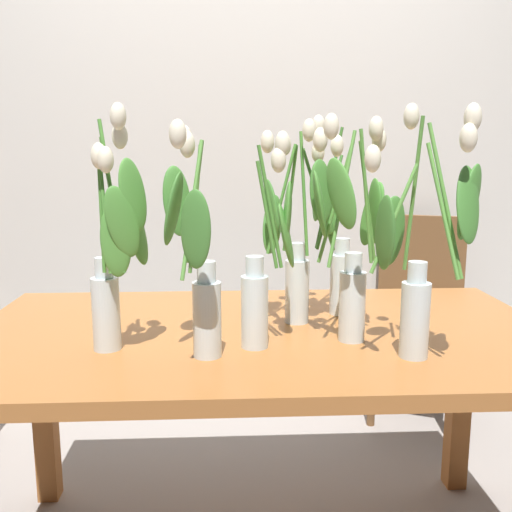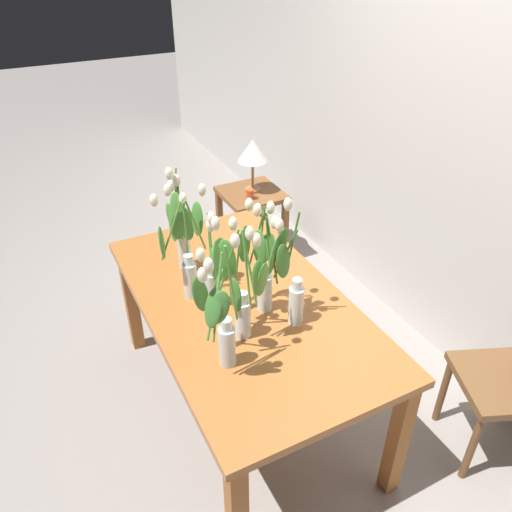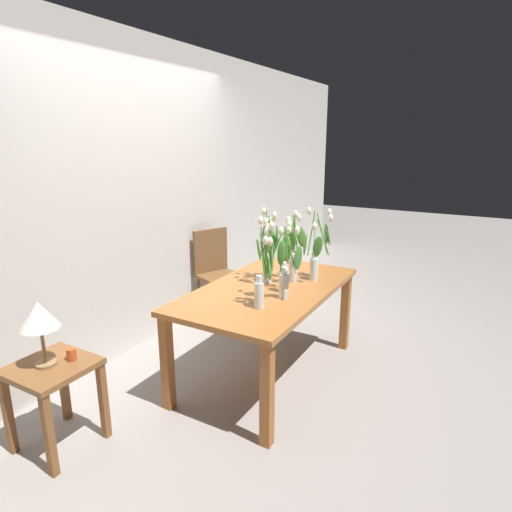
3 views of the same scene
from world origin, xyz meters
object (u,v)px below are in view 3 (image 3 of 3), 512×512
(tulip_vase_2, at_px, (264,275))
(tulip_vase_6, at_px, (317,252))
(tulip_vase_3, at_px, (268,254))
(tulip_vase_5, at_px, (285,268))
(dining_table, at_px, (268,299))
(table_lamp, at_px, (39,317))
(tulip_vase_4, at_px, (283,270))
(pillar_candle, at_px, (71,354))
(tulip_vase_0, at_px, (293,252))
(tulip_vase_1, at_px, (267,255))
(dining_chair, at_px, (216,268))
(side_table, at_px, (54,382))

(tulip_vase_2, relative_size, tulip_vase_6, 0.99)
(tulip_vase_3, relative_size, tulip_vase_6, 0.96)
(tulip_vase_2, height_order, tulip_vase_5, tulip_vase_2)
(dining_table, distance_m, table_lamp, 1.59)
(dining_table, distance_m, tulip_vase_4, 0.41)
(tulip_vase_6, xyz_separation_m, table_lamp, (-1.73, 1.00, -0.12))
(pillar_candle, bearing_deg, tulip_vase_5, -32.71)
(dining_table, bearing_deg, tulip_vase_0, -26.44)
(tulip_vase_1, distance_m, table_lamp, 1.72)
(dining_chair, bearing_deg, tulip_vase_5, -124.34)
(table_lamp, bearing_deg, tulip_vase_4, -38.16)
(dining_chair, bearing_deg, table_lamp, -172.38)
(tulip_vase_3, bearing_deg, tulip_vase_5, -118.42)
(table_lamp, bearing_deg, tulip_vase_1, -21.28)
(dining_table, distance_m, tulip_vase_5, 0.30)
(dining_table, xyz_separation_m, tulip_vase_0, (0.22, -0.11, 0.33))
(pillar_candle, bearing_deg, dining_table, -27.81)
(dining_table, bearing_deg, tulip_vase_1, 29.31)
(pillar_candle, bearing_deg, tulip_vase_1, -20.13)
(tulip_vase_1, bearing_deg, tulip_vase_4, -139.31)
(tulip_vase_0, xyz_separation_m, pillar_candle, (-1.48, 0.78, -0.39))
(tulip_vase_3, xyz_separation_m, tulip_vase_6, (0.24, -0.31, 0.01))
(tulip_vase_5, distance_m, dining_chair, 1.48)
(tulip_vase_5, xyz_separation_m, dining_chair, (0.81, 1.18, -0.39))
(tulip_vase_0, distance_m, dining_chair, 1.37)
(tulip_vase_0, height_order, tulip_vase_4, tulip_vase_0)
(tulip_vase_0, bearing_deg, dining_table, 153.56)
(tulip_vase_5, bearing_deg, tulip_vase_2, -176.53)
(tulip_vase_2, bearing_deg, dining_table, 24.18)
(tulip_vase_0, height_order, tulip_vase_6, tulip_vase_6)
(tulip_vase_2, height_order, tulip_vase_6, tulip_vase_6)
(tulip_vase_0, relative_size, tulip_vase_3, 1.00)
(tulip_vase_3, relative_size, dining_chair, 0.61)
(tulip_vase_0, distance_m, tulip_vase_6, 0.19)
(tulip_vase_5, bearing_deg, dining_chair, 55.66)
(tulip_vase_2, bearing_deg, dining_chair, 45.89)
(dining_chair, bearing_deg, tulip_vase_1, -122.44)
(tulip_vase_4, xyz_separation_m, tulip_vase_5, (0.16, 0.07, -0.04))
(tulip_vase_0, distance_m, side_table, 1.87)
(tulip_vase_1, bearing_deg, pillar_candle, 159.87)
(tulip_vase_4, bearing_deg, dining_chair, 52.19)
(dining_table, distance_m, tulip_vase_2, 0.51)
(tulip_vase_0, relative_size, tulip_vase_4, 1.04)
(side_table, distance_m, table_lamp, 0.42)
(tulip_vase_0, xyz_separation_m, tulip_vase_5, (-0.22, -0.03, -0.07))
(dining_table, distance_m, tulip_vase_3, 0.34)
(dining_table, xyz_separation_m, tulip_vase_4, (-0.17, -0.21, 0.31))
(dining_chair, height_order, table_lamp, table_lamp)
(tulip_vase_5, bearing_deg, tulip_vase_6, -17.62)
(tulip_vase_0, bearing_deg, tulip_vase_5, -171.48)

